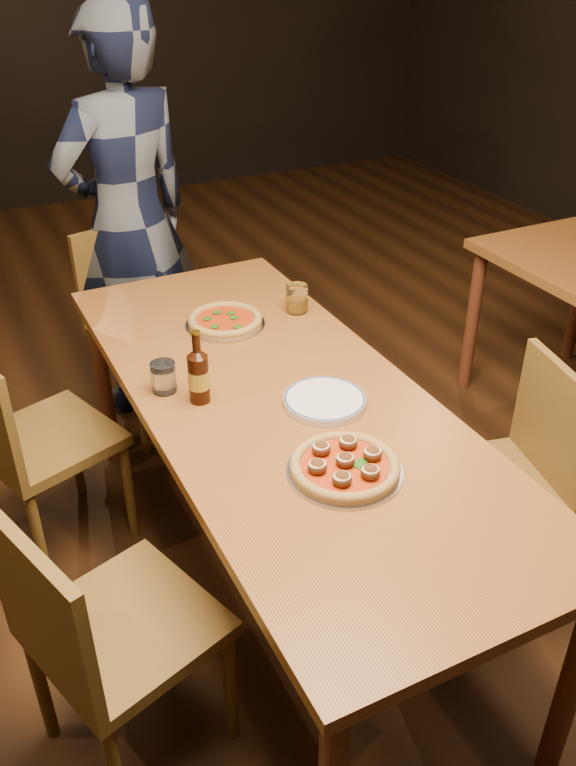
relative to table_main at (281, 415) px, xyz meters
name	(u,v)px	position (x,y,z in m)	size (l,w,h in m)	color
ground	(282,575)	(0.00, 0.00, -0.68)	(9.00, 9.00, 0.00)	black
table_main	(281,415)	(0.00, 0.00, 0.00)	(0.80, 2.00, 0.75)	brown
chair_main_nw	(125,625)	(-0.61, -0.36, -0.23)	(0.42, 0.42, 0.90)	brown
chair_main_sw	(47,438)	(-0.63, 0.54, -0.23)	(0.42, 0.42, 0.89)	brown
chair_main_e	(490,484)	(0.58, -0.32, -0.25)	(0.40, 0.40, 0.86)	brown
chair_end	(150,330)	(-0.07, 1.13, -0.22)	(0.43, 0.43, 0.91)	brown
pizza_meatball	(345,466)	(-0.01, -0.40, 0.09)	(0.30, 0.30, 0.05)	#B7B7BF
pizza_margherita	(225,321)	(0.03, 0.50, 0.09)	(0.28, 0.28, 0.04)	#B7B7BF
plate_stack	(325,401)	(0.09, -0.10, 0.08)	(0.24, 0.24, 0.02)	white
beer_bottle	(199,377)	(-0.22, 0.08, 0.15)	(0.06, 0.06, 0.22)	black
water_glass	(164,377)	(-0.30, 0.18, 0.12)	(0.08, 0.08, 0.09)	white
amber_glass	(297,298)	(0.30, 0.48, 0.12)	(0.08, 0.08, 0.10)	#A66F12
diner	(129,221)	(-0.06, 1.34, 0.20)	(0.64, 0.42, 1.75)	black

